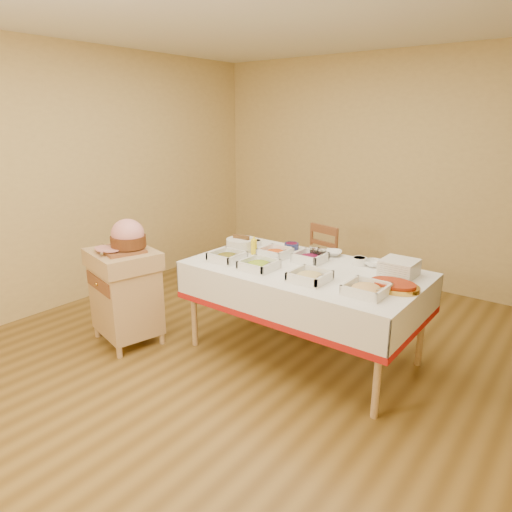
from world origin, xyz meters
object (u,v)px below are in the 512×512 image
Objects in this scene: butcher_cart at (125,291)px; dining_table at (304,287)px; ham_on_board at (127,237)px; mustard_bottle at (254,246)px; dining_chair at (314,267)px; preserve_jar_right at (321,254)px; brass_platter at (393,286)px; preserve_jar_left at (315,253)px; plate_stack at (399,268)px; bread_basket at (241,244)px.

dining_table is at bearing 27.96° from butcher_cart.
ham_on_board reaches higher than mustard_bottle.
butcher_cart is 0.96× the size of dining_chair.
ham_on_board reaches higher than preserve_jar_right.
dining_chair reaches higher than brass_platter.
brass_platter is (2.07, 0.69, 0.32)m from butcher_cart.
mustard_bottle reaches higher than butcher_cart.
dining_table is 4.47× the size of ham_on_board.
brass_platter is (1.16, -0.93, 0.34)m from dining_chair.
preserve_jar_left is at bearing 101.63° from dining_table.
plate_stack reaches higher than preserve_jar_right.
plate_stack reaches higher than dining_table.
ham_on_board is (-1.30, -0.68, 0.34)m from dining_table.
butcher_cart is 5.05× the size of mustard_bottle.
mustard_bottle is 0.19m from bread_basket.
plate_stack is (1.37, 0.17, 0.01)m from bread_basket.
ham_on_board is at bearing -152.40° from dining_table.
preserve_jar_right is (1.35, 0.97, 0.34)m from butcher_cart.
preserve_jar_left reaches higher than preserve_jar_right.
butcher_cart is at bearing -144.41° from preserve_jar_right.
ham_on_board is 2.18m from plate_stack.
preserve_jar_left is at bearing 36.23° from ham_on_board.
ham_on_board reaches higher than preserve_jar_left.
butcher_cart is 3.08× the size of bread_basket.
bread_basket is 1.38m from plate_stack.
bread_basket reaches higher than preserve_jar_left.
plate_stack reaches higher than bread_basket.
preserve_jar_right is 0.30× the size of brass_platter.
preserve_jar_left is 0.53m from mustard_bottle.
mustard_bottle reaches higher than dining_table.
mustard_bottle is (-0.49, -0.19, 0.02)m from preserve_jar_left.
preserve_jar_left reaches higher than butcher_cart.
plate_stack is (0.70, 0.03, 0.01)m from preserve_jar_left.
preserve_jar_left is 1.04× the size of preserve_jar_right.
plate_stack is at bearing 0.96° from preserve_jar_right.
preserve_jar_left is at bearing 21.36° from mustard_bottle.
preserve_jar_left is 0.06m from preserve_jar_right.
preserve_jar_right is (1.31, 0.93, -0.13)m from ham_on_board.
mustard_bottle is (0.81, 0.76, 0.37)m from butcher_cart.
preserve_jar_right is at bearing 88.82° from dining_table.
mustard_bottle is 1.21m from plate_stack.
brass_platter is (1.26, -0.07, -0.05)m from mustard_bottle.
mustard_bottle is at bearing 176.72° from brass_platter.
butcher_cart is 2.20m from brass_platter.
bread_basket is (-0.67, -0.14, -0.00)m from preserve_jar_left.
preserve_jar_left is at bearing 36.29° from butcher_cart.
butcher_cart is 3.32× the size of plate_stack.
mustard_bottle is at bearing -159.24° from preserve_jar_right.
dining_chair is at bearing 115.57° from dining_table.
preserve_jar_left is 0.31× the size of brass_platter.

